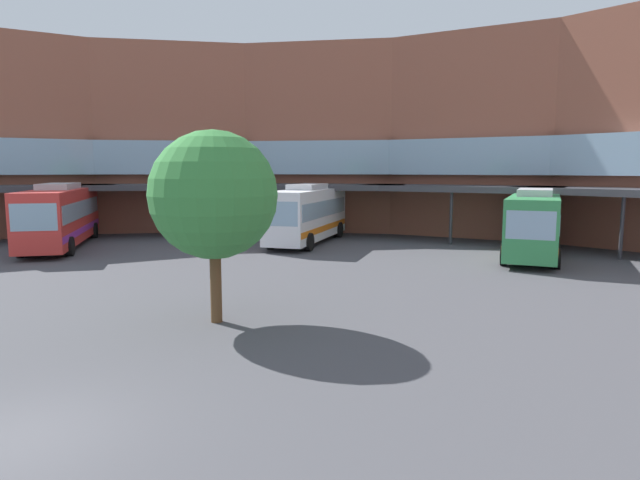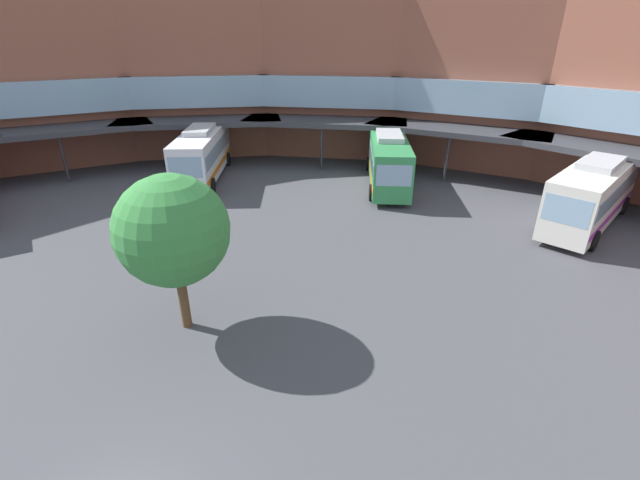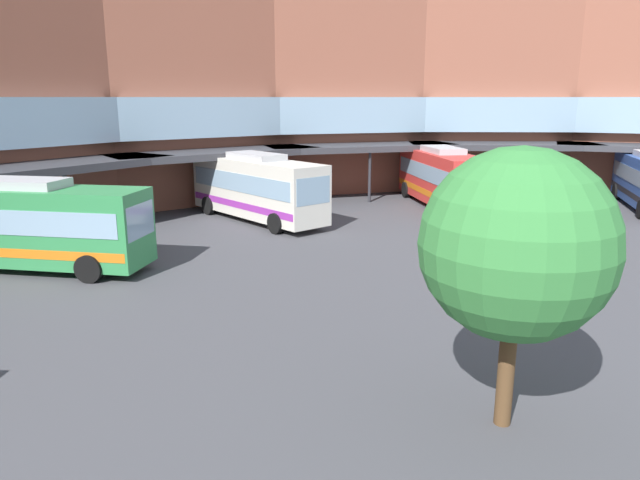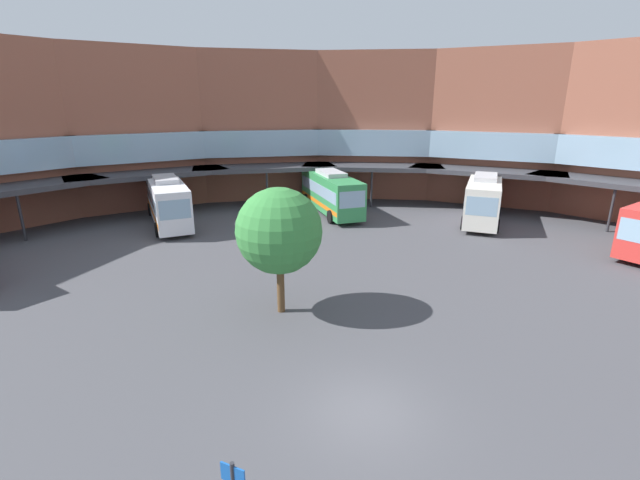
{
  "view_description": "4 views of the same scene",
  "coord_description": "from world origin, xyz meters",
  "px_view_note": "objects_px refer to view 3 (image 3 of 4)",
  "views": [
    {
      "loc": [
        10.59,
        -2.13,
        4.83
      ],
      "look_at": [
        -2.07,
        9.43,
        2.62
      ],
      "focal_mm": 30.69,
      "sensor_mm": 36.0,
      "label": 1
    },
    {
      "loc": [
        6.98,
        -2.75,
        10.34
      ],
      "look_at": [
        -0.39,
        10.68,
        2.96
      ],
      "focal_mm": 24.45,
      "sensor_mm": 36.0,
      "label": 2
    },
    {
      "loc": [
        -15.85,
        3.68,
        6.96
      ],
      "look_at": [
        -1.39,
        13.66,
        2.64
      ],
      "focal_mm": 32.61,
      "sensor_mm": 36.0,
      "label": 3
    },
    {
      "loc": [
        -0.07,
        -12.27,
        9.77
      ],
      "look_at": [
        -2.65,
        10.06,
        2.67
      ],
      "focal_mm": 24.94,
      "sensor_mm": 36.0,
      "label": 4
    }
  ],
  "objects_px": {
    "bus_2": "(441,176)",
    "plaza_tree": "(517,245)",
    "bus_5": "(257,187)",
    "bus_3": "(24,224)"
  },
  "relations": [
    {
      "from": "plaza_tree",
      "to": "bus_5",
      "type": "bearing_deg",
      "value": 53.99
    },
    {
      "from": "bus_5",
      "to": "plaza_tree",
      "type": "relative_size",
      "value": 1.71
    },
    {
      "from": "bus_3",
      "to": "plaza_tree",
      "type": "distance_m",
      "value": 20.08
    },
    {
      "from": "bus_2",
      "to": "plaza_tree",
      "type": "relative_size",
      "value": 1.55
    },
    {
      "from": "bus_2",
      "to": "bus_5",
      "type": "bearing_deg",
      "value": -76.65
    },
    {
      "from": "bus_3",
      "to": "plaza_tree",
      "type": "relative_size",
      "value": 1.72
    },
    {
      "from": "bus_5",
      "to": "bus_3",
      "type": "bearing_deg",
      "value": -81.68
    },
    {
      "from": "bus_2",
      "to": "plaza_tree",
      "type": "distance_m",
      "value": 26.68
    },
    {
      "from": "bus_5",
      "to": "plaza_tree",
      "type": "bearing_deg",
      "value": -21.46
    },
    {
      "from": "bus_2",
      "to": "plaza_tree",
      "type": "height_order",
      "value": "plaza_tree"
    }
  ]
}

